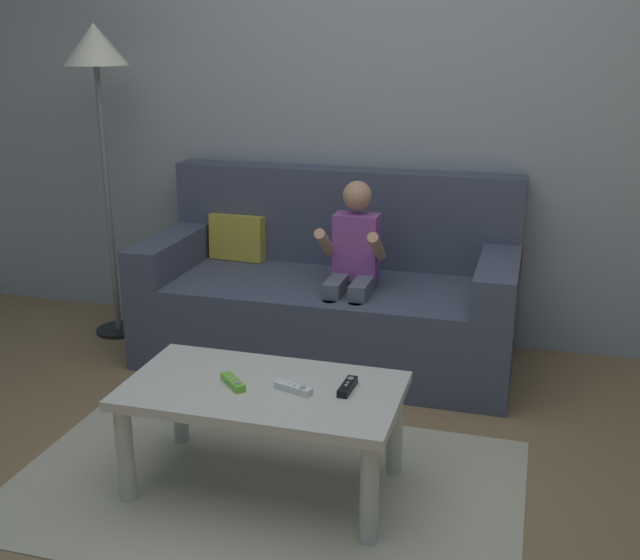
% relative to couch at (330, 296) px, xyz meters
% --- Properties ---
extents(ground_plane, '(10.30, 10.30, 0.00)m').
position_rel_couch_xyz_m(ground_plane, '(0.19, -1.46, -0.31)').
color(ground_plane, olive).
extents(wall_back, '(5.15, 0.05, 2.50)m').
position_rel_couch_xyz_m(wall_back, '(0.19, 0.39, 0.94)').
color(wall_back, '#999EA8').
rests_on(wall_back, ground).
extents(couch, '(1.80, 0.80, 0.91)m').
position_rel_couch_xyz_m(couch, '(0.00, 0.00, 0.00)').
color(couch, '#474C60').
rests_on(couch, ground).
extents(person_seated_on_couch, '(0.29, 0.36, 0.92)m').
position_rel_couch_xyz_m(person_seated_on_couch, '(0.16, -0.18, 0.22)').
color(person_seated_on_couch, slate).
rests_on(person_seated_on_couch, ground).
extents(coffee_table, '(0.96, 0.53, 0.40)m').
position_rel_couch_xyz_m(coffee_table, '(0.09, -1.23, 0.02)').
color(coffee_table, beige).
rests_on(coffee_table, ground).
extents(area_rug, '(1.82, 1.15, 0.01)m').
position_rel_couch_xyz_m(area_rug, '(0.09, -1.23, -0.31)').
color(area_rug, '#BCB299').
rests_on(area_rug, ground).
extents(game_remote_lime_near_edge, '(0.12, 0.12, 0.03)m').
position_rel_couch_xyz_m(game_remote_lime_near_edge, '(-0.01, -1.25, 0.10)').
color(game_remote_lime_near_edge, '#72C638').
rests_on(game_remote_lime_near_edge, coffee_table).
extents(game_remote_black_center, '(0.04, 0.14, 0.03)m').
position_rel_couch_xyz_m(game_remote_black_center, '(0.38, -1.18, 0.10)').
color(game_remote_black_center, black).
rests_on(game_remote_black_center, coffee_table).
extents(game_remote_white_far_corner, '(0.14, 0.08, 0.03)m').
position_rel_couch_xyz_m(game_remote_white_far_corner, '(0.21, -1.24, 0.10)').
color(game_remote_white_far_corner, white).
rests_on(game_remote_white_far_corner, coffee_table).
extents(floor_lamp, '(0.32, 0.32, 1.61)m').
position_rel_couch_xyz_m(floor_lamp, '(-1.20, -0.01, 1.08)').
color(floor_lamp, black).
rests_on(floor_lamp, ground).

